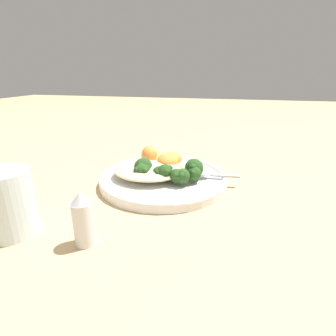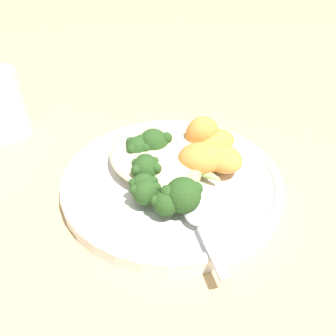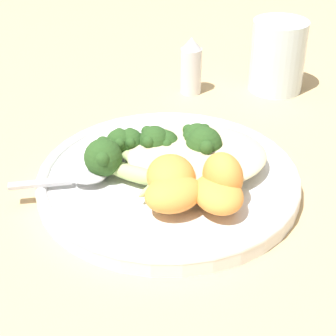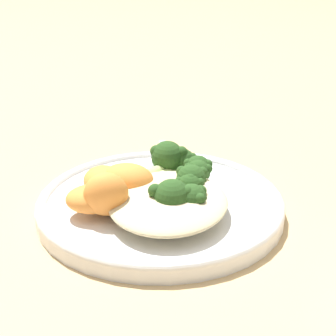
{
  "view_description": "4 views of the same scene",
  "coord_description": "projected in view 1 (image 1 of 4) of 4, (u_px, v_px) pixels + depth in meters",
  "views": [
    {
      "loc": [
        0.13,
        -0.52,
        0.23
      ],
      "look_at": [
        0.0,
        -0.02,
        0.04
      ],
      "focal_mm": 28.0,
      "sensor_mm": 36.0,
      "label": 1
    },
    {
      "loc": [
        0.31,
        -0.06,
        0.28
      ],
      "look_at": [
        0.0,
        -0.01,
        0.04
      ],
      "focal_mm": 35.0,
      "sensor_mm": 36.0,
      "label": 2
    },
    {
      "loc": [
        0.03,
        0.5,
        0.35
      ],
      "look_at": [
        -0.01,
        0.01,
        0.03
      ],
      "focal_mm": 60.0,
      "sensor_mm": 36.0,
      "label": 3
    },
    {
      "loc": [
        -0.58,
        -0.08,
        0.31
      ],
      "look_at": [
        -0.0,
        -0.01,
        0.05
      ],
      "focal_mm": 60.0,
      "sensor_mm": 36.0,
      "label": 4
    }
  ],
  "objects": [
    {
      "name": "broccoli_stalk_5",
      "position": [
        180.0,
        174.0,
        0.54
      ],
      "size": [
        0.06,
        0.09,
        0.03
      ],
      "rotation": [
        0.0,
        0.0,
        5.23
      ],
      "color": "#ADC675",
      "rests_on": "plate"
    },
    {
      "name": "broccoli_stalk_7",
      "position": [
        190.0,
        168.0,
        0.57
      ],
      "size": [
        0.1,
        0.07,
        0.04
      ],
      "rotation": [
        0.0,
        0.0,
        5.77
      ],
      "color": "#ADC675",
      "rests_on": "plate"
    },
    {
      "name": "sweet_potato_chunk_2",
      "position": [
        149.0,
        155.0,
        0.63
      ],
      "size": [
        0.05,
        0.06,
        0.05
      ],
      "primitive_type": "ellipsoid",
      "rotation": [
        0.0,
        0.0,
        5.02
      ],
      "color": "orange",
      "rests_on": "plate"
    },
    {
      "name": "salt_shaker",
      "position": [
        83.0,
        219.0,
        0.37
      ],
      "size": [
        0.03,
        0.03,
        0.08
      ],
      "color": "silver",
      "rests_on": "ground_plane"
    },
    {
      "name": "broccoli_stalk_2",
      "position": [
        162.0,
        172.0,
        0.56
      ],
      "size": [
        0.03,
        0.09,
        0.03
      ],
      "rotation": [
        0.0,
        0.0,
        4.55
      ],
      "color": "#ADC675",
      "rests_on": "plate"
    },
    {
      "name": "broccoli_stalk_1",
      "position": [
        147.0,
        171.0,
        0.56
      ],
      "size": [
        0.08,
        0.1,
        0.03
      ],
      "rotation": [
        0.0,
        0.0,
        4.13
      ],
      "color": "#ADC675",
      "rests_on": "plate"
    },
    {
      "name": "sweet_potato_chunk_1",
      "position": [
        170.0,
        159.0,
        0.63
      ],
      "size": [
        0.07,
        0.07,
        0.03
      ],
      "primitive_type": "ellipsoid",
      "rotation": [
        0.0,
        0.0,
        3.6
      ],
      "color": "orange",
      "rests_on": "plate"
    },
    {
      "name": "sweet_potato_chunk_0",
      "position": [
        154.0,
        157.0,
        0.65
      ],
      "size": [
        0.06,
        0.07,
        0.03
      ],
      "primitive_type": "ellipsoid",
      "rotation": [
        0.0,
        0.0,
        1.81
      ],
      "color": "orange",
      "rests_on": "plate"
    },
    {
      "name": "broccoli_stalk_3",
      "position": [
        166.0,
        172.0,
        0.55
      ],
      "size": [
        0.04,
        0.1,
        0.03
      ],
      "rotation": [
        0.0,
        0.0,
        4.75
      ],
      "color": "#ADC675",
      "rests_on": "plate"
    },
    {
      "name": "ground_plane",
      "position": [
        169.0,
        183.0,
        0.59
      ],
      "size": [
        4.0,
        4.0,
        0.0
      ],
      "primitive_type": "plane",
      "color": "tan"
    },
    {
      "name": "water_glass",
      "position": [
        7.0,
        203.0,
        0.39
      ],
      "size": [
        0.08,
        0.08,
        0.1
      ],
      "primitive_type": "cylinder",
      "color": "silver",
      "rests_on": "ground_plane"
    },
    {
      "name": "plate",
      "position": [
        163.0,
        179.0,
        0.58
      ],
      "size": [
        0.28,
        0.28,
        0.02
      ],
      "color": "white",
      "rests_on": "ground_plane"
    },
    {
      "name": "broccoli_stalk_0",
      "position": [
        147.0,
        167.0,
        0.57
      ],
      "size": [
        0.1,
        0.1,
        0.04
      ],
      "rotation": [
        0.0,
        0.0,
        3.91
      ],
      "color": "#ADC675",
      "rests_on": "plate"
    },
    {
      "name": "spoon",
      "position": [
        207.0,
        174.0,
        0.57
      ],
      "size": [
        0.1,
        0.03,
        0.01
      ],
      "rotation": [
        0.0,
        0.0,
        0.09
      ],
      "color": "#B7B7BC",
      "rests_on": "plate"
    },
    {
      "name": "broccoli_stalk_6",
      "position": [
        188.0,
        172.0,
        0.56
      ],
      "size": [
        0.1,
        0.09,
        0.03
      ],
      "rotation": [
        0.0,
        0.0,
        5.59
      ],
      "color": "#ADC675",
      "rests_on": "plate"
    },
    {
      "name": "quinoa_mound",
      "position": [
        148.0,
        170.0,
        0.57
      ],
      "size": [
        0.15,
        0.13,
        0.02
      ],
      "primitive_type": "ellipsoid",
      "color": "beige",
      "rests_on": "plate"
    },
    {
      "name": "sweet_potato_chunk_3",
      "position": [
        168.0,
        161.0,
        0.61
      ],
      "size": [
        0.05,
        0.06,
        0.04
      ],
      "primitive_type": "ellipsoid",
      "rotation": [
        0.0,
        0.0,
        4.68
      ],
      "color": "orange",
      "rests_on": "plate"
    },
    {
      "name": "broccoli_stalk_4",
      "position": [
        175.0,
        173.0,
        0.55
      ],
      "size": [
        0.06,
        0.11,
        0.03
      ],
      "rotation": [
        0.0,
        0.0,
        5.09
      ],
      "color": "#ADC675",
      "rests_on": "plate"
    }
  ]
}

